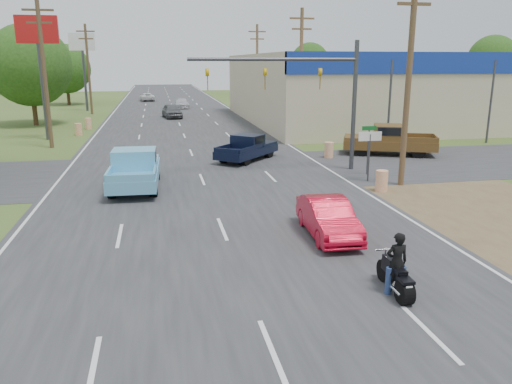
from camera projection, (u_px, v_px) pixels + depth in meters
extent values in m
plane|color=#3B4D1F|center=(272.00, 351.00, 10.43)|extent=(200.00, 200.00, 0.00)
cube|color=#2D2D30|center=(180.00, 124.00, 48.39)|extent=(15.00, 180.00, 0.02)
cube|color=#2D2D30|center=(199.00, 172.00, 27.51)|extent=(120.00, 10.00, 0.02)
cube|color=brown|center=(464.00, 199.00, 21.98)|extent=(8.00, 18.00, 0.01)
cube|color=#B7A88C|center=(479.00, 87.00, 53.57)|extent=(50.00, 28.00, 6.60)
cylinder|color=#4C3823|center=(408.00, 81.00, 23.29)|extent=(0.28, 0.28, 10.00)
cube|color=#4C3823|center=(414.00, 4.00, 22.43)|extent=(1.60, 0.14, 0.14)
cylinder|color=#4C3823|center=(301.00, 73.00, 40.37)|extent=(0.28, 0.28, 10.00)
cube|color=#4C3823|center=(302.00, 18.00, 39.31)|extent=(2.00, 0.14, 0.14)
cube|color=#4C3823|center=(302.00, 29.00, 39.51)|extent=(1.60, 0.14, 0.14)
cylinder|color=#4C3823|center=(257.00, 70.00, 57.46)|extent=(0.28, 0.28, 10.00)
cube|color=#4C3823|center=(257.00, 32.00, 56.40)|extent=(2.00, 0.14, 0.14)
cube|color=#4C3823|center=(257.00, 39.00, 56.60)|extent=(1.60, 0.14, 0.14)
cylinder|color=#4C3823|center=(45.00, 75.00, 33.95)|extent=(0.28, 0.28, 10.00)
cube|color=#4C3823|center=(38.00, 10.00, 32.89)|extent=(2.00, 0.14, 0.14)
cube|color=#4C3823|center=(39.00, 23.00, 33.10)|extent=(1.60, 0.14, 0.14)
cylinder|color=#4C3823|center=(89.00, 70.00, 56.73)|extent=(0.28, 0.28, 10.00)
cube|color=#4C3823|center=(85.00, 31.00, 55.67)|extent=(2.00, 0.14, 0.14)
cube|color=#4C3823|center=(86.00, 39.00, 55.87)|extent=(1.60, 0.14, 0.14)
cylinder|color=#422D19|center=(35.00, 108.00, 47.34)|extent=(0.44, 0.44, 3.24)
sphere|color=#1D4112|center=(30.00, 65.00, 46.34)|extent=(7.56, 7.56, 7.56)
cylinder|color=#422D19|center=(68.00, 95.00, 70.04)|extent=(0.44, 0.44, 2.88)
sphere|color=#1D4112|center=(66.00, 69.00, 69.15)|extent=(6.72, 6.72, 6.72)
cylinder|color=#422D19|center=(490.00, 86.00, 86.75)|extent=(0.44, 0.44, 3.60)
sphere|color=#1D4112|center=(493.00, 60.00, 85.64)|extent=(8.40, 8.40, 8.40)
cylinder|color=#422D19|center=(309.00, 82.00, 105.80)|extent=(0.44, 0.44, 3.42)
sphere|color=#1D4112|center=(310.00, 62.00, 104.74)|extent=(7.98, 7.98, 7.98)
cylinder|color=#422D19|center=(6.00, 84.00, 94.48)|extent=(0.44, 0.44, 3.78)
sphere|color=#1D4112|center=(2.00, 58.00, 93.31)|extent=(8.82, 8.82, 8.82)
cylinder|color=orange|center=(382.00, 181.00, 23.19)|extent=(0.56, 0.56, 1.00)
cylinder|color=orange|center=(329.00, 150.00, 31.34)|extent=(0.56, 0.56, 1.00)
cylinder|color=orange|center=(79.00, 129.00, 40.97)|extent=(0.56, 0.56, 1.00)
cylinder|color=orange|center=(88.00, 124.00, 44.83)|extent=(0.56, 0.56, 1.00)
cylinder|color=#3F3F44|center=(42.00, 81.00, 37.69)|extent=(0.30, 0.30, 9.00)
cube|color=#B21414|center=(37.00, 29.00, 36.75)|extent=(3.00, 0.35, 2.00)
cylinder|color=#3F3F44|center=(84.00, 74.00, 60.47)|extent=(0.30, 0.30, 9.00)
cube|color=white|center=(82.00, 42.00, 59.53)|extent=(3.00, 0.35, 2.00)
cylinder|color=#3F3F44|center=(369.00, 158.00, 24.95)|extent=(0.08, 0.08, 2.40)
cube|color=white|center=(370.00, 136.00, 24.67)|extent=(1.20, 0.05, 0.45)
cylinder|color=#3F3F44|center=(368.00, 153.00, 26.49)|extent=(0.08, 0.08, 2.40)
cube|color=#0C591E|center=(369.00, 128.00, 26.16)|extent=(0.80, 0.04, 0.22)
cylinder|color=#3F3F44|center=(354.00, 107.00, 27.28)|extent=(0.24, 0.24, 7.00)
cylinder|color=#3F3F44|center=(274.00, 59.00, 25.80)|extent=(9.00, 0.18, 0.18)
imported|color=gold|center=(320.00, 68.00, 26.38)|extent=(0.18, 0.40, 1.10)
imported|color=gold|center=(265.00, 68.00, 25.82)|extent=(0.18, 0.40, 1.10)
imported|color=gold|center=(207.00, 68.00, 25.25)|extent=(0.18, 0.40, 1.10)
imported|color=red|center=(328.00, 218.00, 17.17)|extent=(1.56, 4.02, 1.31)
cylinder|color=black|center=(405.00, 292.00, 12.40)|extent=(0.32, 0.63, 0.62)
cylinder|color=black|center=(383.00, 271.00, 13.70)|extent=(0.13, 0.62, 0.62)
cube|color=black|center=(394.00, 271.00, 13.01)|extent=(0.24, 1.13, 0.28)
cube|color=black|center=(390.00, 261.00, 13.18)|extent=(0.26, 0.53, 0.21)
cube|color=black|center=(399.00, 270.00, 12.70)|extent=(0.30, 0.53, 0.09)
cylinder|color=white|center=(386.00, 249.00, 13.40)|extent=(0.61, 0.07, 0.05)
cube|color=white|center=(409.00, 288.00, 12.15)|extent=(0.17, 0.02, 0.11)
imported|color=black|center=(397.00, 266.00, 12.81)|extent=(0.59, 0.40, 1.59)
cylinder|color=black|center=(120.00, 172.00, 25.30)|extent=(0.36, 0.88, 0.87)
cylinder|color=black|center=(156.00, 171.00, 25.57)|extent=(0.36, 0.88, 0.87)
cylinder|color=black|center=(112.00, 189.00, 22.06)|extent=(0.36, 0.88, 0.87)
cylinder|color=black|center=(154.00, 187.00, 22.33)|extent=(0.36, 0.88, 0.87)
cube|color=#66B6DB|center=(135.00, 174.00, 23.76)|extent=(2.40, 5.73, 0.57)
cube|color=#66B6DB|center=(137.00, 160.00, 25.29)|extent=(2.15, 2.23, 0.20)
cube|color=#66B6DB|center=(134.00, 159.00, 23.68)|extent=(2.06, 1.77, 0.92)
cube|color=black|center=(134.00, 155.00, 23.64)|extent=(2.09, 1.44, 0.49)
cube|color=#66B6DB|center=(130.00, 179.00, 21.00)|extent=(2.00, 0.17, 0.33)
cylinder|color=black|center=(248.00, 150.00, 32.17)|extent=(0.69, 0.73, 0.73)
cylinder|color=black|center=(269.00, 152.00, 31.43)|extent=(0.69, 0.73, 0.73)
cylinder|color=black|center=(224.00, 157.00, 29.78)|extent=(0.69, 0.73, 0.73)
cylinder|color=black|center=(246.00, 159.00, 29.04)|extent=(0.69, 0.73, 0.73)
cube|color=black|center=(247.00, 151.00, 30.56)|extent=(4.50, 4.78, 0.48)
cube|color=black|center=(258.00, 143.00, 31.68)|extent=(2.50, 2.50, 0.16)
cube|color=black|center=(248.00, 141.00, 30.48)|extent=(2.21, 2.18, 0.78)
cube|color=black|center=(248.00, 139.00, 30.44)|extent=(2.05, 1.99, 0.41)
cube|color=black|center=(226.00, 151.00, 28.51)|extent=(1.32, 1.16, 0.27)
cylinder|color=black|center=(362.00, 149.00, 31.89)|extent=(0.96, 0.65, 0.90)
cylinder|color=black|center=(361.00, 145.00, 33.69)|extent=(0.96, 0.65, 0.90)
cylinder|color=black|center=(419.00, 151.00, 31.26)|extent=(0.96, 0.65, 0.90)
cylinder|color=black|center=(415.00, 146.00, 33.05)|extent=(0.96, 0.65, 0.90)
cube|color=brown|center=(389.00, 144.00, 32.41)|extent=(6.26, 4.28, 0.58)
cube|color=brown|center=(362.00, 138.00, 32.64)|extent=(2.86, 2.81, 0.20)
cube|color=brown|center=(388.00, 132.00, 32.24)|extent=(2.40, 2.57, 0.96)
cube|color=black|center=(388.00, 130.00, 32.20)|extent=(2.09, 2.48, 0.51)
cube|color=brown|center=(436.00, 138.00, 31.78)|extent=(0.86, 1.95, 0.34)
imported|color=#55565A|center=(172.00, 111.00, 53.77)|extent=(2.35, 4.57, 1.49)
imported|color=silver|center=(182.00, 103.00, 65.21)|extent=(1.76, 4.32, 1.25)
imported|color=white|center=(147.00, 97.00, 77.21)|extent=(2.46, 4.54, 1.21)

